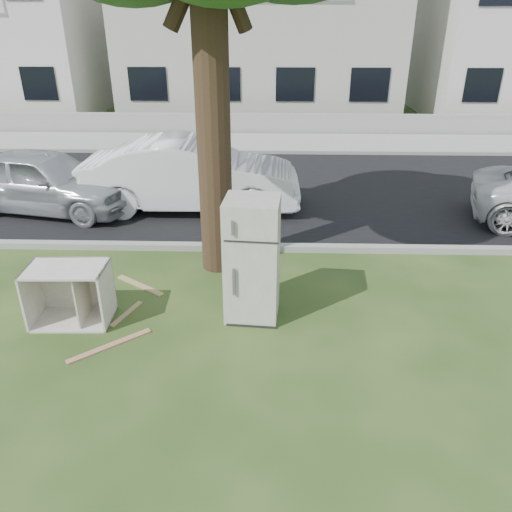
{
  "coord_description": "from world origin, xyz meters",
  "views": [
    {
      "loc": [
        0.49,
        -5.96,
        3.99
      ],
      "look_at": [
        0.3,
        0.6,
        0.78
      ],
      "focal_mm": 35.0,
      "sensor_mm": 36.0,
      "label": 1
    }
  ],
  "objects_px": {
    "cabinet": "(70,294)",
    "car_left": "(44,181)",
    "car_center": "(192,175)",
    "fridge": "(252,260)"
  },
  "relations": [
    {
      "from": "cabinet",
      "to": "car_left",
      "type": "relative_size",
      "value": 0.27
    },
    {
      "from": "car_center",
      "to": "cabinet",
      "type": "bearing_deg",
      "value": 166.32
    },
    {
      "from": "cabinet",
      "to": "car_left",
      "type": "xyz_separation_m",
      "value": [
        -2.14,
        4.39,
        0.26
      ]
    },
    {
      "from": "cabinet",
      "to": "car_left",
      "type": "bearing_deg",
      "value": 114.16
    },
    {
      "from": "fridge",
      "to": "car_center",
      "type": "height_order",
      "value": "fridge"
    },
    {
      "from": "fridge",
      "to": "cabinet",
      "type": "xyz_separation_m",
      "value": [
        -2.57,
        -0.23,
        -0.47
      ]
    },
    {
      "from": "cabinet",
      "to": "car_left",
      "type": "distance_m",
      "value": 4.89
    },
    {
      "from": "fridge",
      "to": "cabinet",
      "type": "bearing_deg",
      "value": -170.13
    },
    {
      "from": "fridge",
      "to": "car_left",
      "type": "xyz_separation_m",
      "value": [
        -4.71,
        4.16,
        -0.2
      ]
    },
    {
      "from": "car_left",
      "to": "car_center",
      "type": "bearing_deg",
      "value": -73.94
    }
  ]
}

